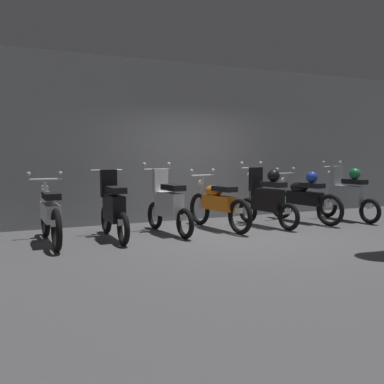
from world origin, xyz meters
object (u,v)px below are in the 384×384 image
object	(u,v)px
motorbike_slot_0	(50,213)
motorbike_slot_3	(218,204)
motorbike_slot_1	(113,208)
motorbike_slot_2	(168,205)
motorbike_slot_4	(267,198)
motorbike_slot_6	(347,194)
motorbike_slot_5	(304,197)

from	to	relation	value
motorbike_slot_0	motorbike_slot_3	bearing A→B (deg)	1.58
motorbike_slot_1	motorbike_slot_2	xyz separation A→B (m)	(1.03, 0.08, 0.00)
motorbike_slot_4	motorbike_slot_3	bearing A→B (deg)	173.37
motorbike_slot_3	motorbike_slot_4	distance (m)	1.05
motorbike_slot_2	motorbike_slot_6	xyz separation A→B (m)	(4.15, -0.13, 0.04)
motorbike_slot_0	motorbike_slot_3	world-z (taller)	same
motorbike_slot_3	motorbike_slot_6	xyz separation A→B (m)	(3.11, -0.15, 0.08)
motorbike_slot_1	motorbike_slot_2	distance (m)	1.04
motorbike_slot_3	motorbike_slot_5	distance (m)	2.08
motorbike_slot_1	motorbike_slot_6	size ratio (longest dim) A/B	1.00
motorbike_slot_5	motorbike_slot_2	bearing A→B (deg)	-179.31
motorbike_slot_3	motorbike_slot_5	xyz separation A→B (m)	(2.08, 0.01, 0.04)
motorbike_slot_1	motorbike_slot_4	distance (m)	3.11
motorbike_slot_4	motorbike_slot_6	world-z (taller)	same
motorbike_slot_6	motorbike_slot_0	bearing A→B (deg)	179.38
motorbike_slot_3	motorbike_slot_5	world-z (taller)	same
motorbike_slot_5	motorbike_slot_6	xyz separation A→B (m)	(1.04, -0.16, 0.04)
motorbike_slot_0	motorbike_slot_6	size ratio (longest dim) A/B	1.16
motorbike_slot_3	motorbike_slot_6	world-z (taller)	motorbike_slot_6
motorbike_slot_2	motorbike_slot_6	bearing A→B (deg)	-1.76
motorbike_slot_2	motorbike_slot_5	distance (m)	3.11
motorbike_slot_2	motorbike_slot_4	xyz separation A→B (m)	(2.07, -0.09, 0.04)
motorbike_slot_2	motorbike_slot_0	bearing A→B (deg)	-178.34
motorbike_slot_3	motorbike_slot_5	size ratio (longest dim) A/B	1.01
motorbike_slot_4	motorbike_slot_5	xyz separation A→B (m)	(1.04, 0.13, -0.04)
motorbike_slot_4	motorbike_slot_1	bearing A→B (deg)	179.80
motorbike_slot_3	motorbike_slot_0	bearing A→B (deg)	-178.42
motorbike_slot_0	motorbike_slot_1	size ratio (longest dim) A/B	1.16
motorbike_slot_0	motorbike_slot_4	size ratio (longest dim) A/B	1.17
motorbike_slot_5	motorbike_slot_3	bearing A→B (deg)	-179.68
motorbike_slot_1	motorbike_slot_0	bearing A→B (deg)	178.67
motorbike_slot_2	motorbike_slot_1	bearing A→B (deg)	-175.34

